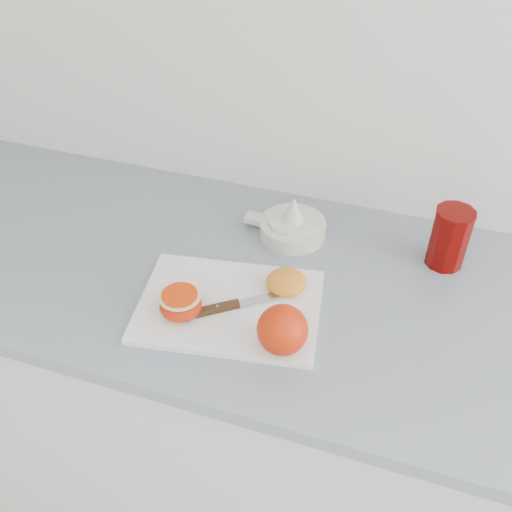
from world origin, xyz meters
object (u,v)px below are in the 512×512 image
at_px(counter, 299,419).
at_px(red_tumbler, 449,240).
at_px(half_orange, 181,304).
at_px(cutting_board, 229,306).
at_px(citrus_juicer, 292,225).

xyz_separation_m(counter, red_tumbler, (0.24, 0.16, 0.50)).
height_order(half_orange, red_tumbler, red_tumbler).
height_order(cutting_board, red_tumbler, red_tumbler).
bearing_deg(half_orange, red_tumbler, 35.39).
height_order(citrus_juicer, red_tumbler, red_tumbler).
relative_size(citrus_juicer, red_tumbler, 1.42).
xyz_separation_m(counter, citrus_juicer, (-0.08, 0.15, 0.47)).
bearing_deg(counter, cutting_board, -139.94).
bearing_deg(cutting_board, citrus_juicer, 78.99).
xyz_separation_m(half_orange, red_tumbler, (0.44, 0.31, 0.02)).
bearing_deg(cutting_board, half_orange, -145.65).
xyz_separation_m(cutting_board, red_tumbler, (0.37, 0.26, 0.05)).
distance_m(half_orange, red_tumbler, 0.54).
height_order(counter, cutting_board, cutting_board).
height_order(counter, half_orange, half_orange).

